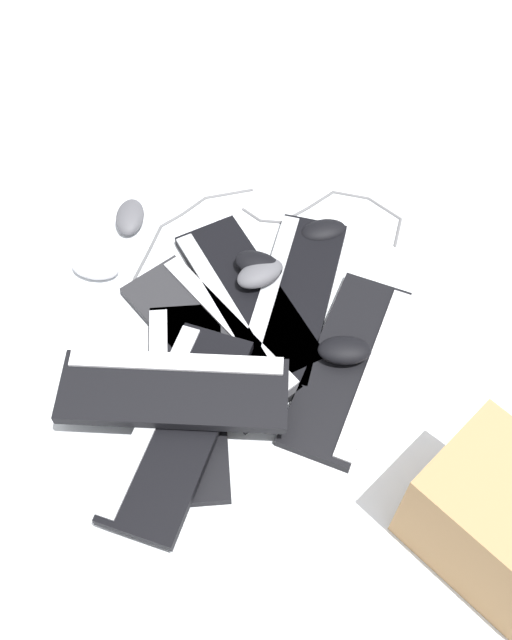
% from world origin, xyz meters
% --- Properties ---
extents(ground_plane, '(3.20, 3.20, 0.00)m').
position_xyz_m(ground_plane, '(0.00, 0.00, 0.00)').
color(ground_plane, silver).
extents(keyboard_0, '(0.46, 0.33, 0.03)m').
position_xyz_m(keyboard_0, '(0.14, -0.14, 0.01)').
color(keyboard_0, black).
rests_on(keyboard_0, ground).
extents(keyboard_1, '(0.44, 0.15, 0.03)m').
position_xyz_m(keyboard_1, '(-0.06, 0.14, 0.01)').
color(keyboard_1, black).
rests_on(keyboard_1, ground).
extents(keyboard_2, '(0.46, 0.21, 0.03)m').
position_xyz_m(keyboard_2, '(-0.18, -0.03, 0.01)').
color(keyboard_2, black).
rests_on(keyboard_2, ground).
extents(keyboard_3, '(0.40, 0.43, 0.03)m').
position_xyz_m(keyboard_3, '(-0.13, -0.13, 0.01)').
color(keyboard_3, black).
rests_on(keyboard_3, ground).
extents(keyboard_4, '(0.34, 0.46, 0.03)m').
position_xyz_m(keyboard_4, '(-0.01, -0.16, 0.01)').
color(keyboard_4, '#232326').
rests_on(keyboard_4, ground).
extents(keyboard_5, '(0.45, 0.18, 0.03)m').
position_xyz_m(keyboard_5, '(0.22, -0.12, 0.04)').
color(keyboard_5, black).
rests_on(keyboard_5, keyboard_0).
extents(keyboard_6, '(0.29, 0.46, 0.03)m').
position_xyz_m(keyboard_6, '(0.16, -0.16, 0.07)').
color(keyboard_6, black).
rests_on(keyboard_6, keyboard_5).
extents(mouse_0, '(0.12, 0.13, 0.04)m').
position_xyz_m(mouse_0, '(-0.37, -0.03, 0.02)').
color(mouse_0, black).
rests_on(mouse_0, ground).
extents(mouse_1, '(0.07, 0.11, 0.04)m').
position_xyz_m(mouse_1, '(-0.20, -0.13, 0.05)').
color(mouse_1, black).
rests_on(mouse_1, keyboard_3).
extents(mouse_2, '(0.13, 0.10, 0.04)m').
position_xyz_m(mouse_2, '(-0.24, -0.47, 0.02)').
color(mouse_2, '#4C4C51').
rests_on(mouse_2, ground).
extents(mouse_3, '(0.10, 0.13, 0.04)m').
position_xyz_m(mouse_3, '(-0.06, 0.12, 0.05)').
color(mouse_3, black).
rests_on(mouse_3, keyboard_1).
extents(mouse_4, '(0.13, 0.12, 0.04)m').
position_xyz_m(mouse_4, '(-0.18, -0.11, 0.05)').
color(mouse_4, '#4C4C51').
rests_on(mouse_4, keyboard_3).
extents(mouse_5, '(0.08, 0.12, 0.04)m').
position_xyz_m(mouse_5, '(-0.08, -0.47, 0.02)').
color(mouse_5, '#B7B7BC').
rests_on(mouse_5, ground).
extents(cable_0, '(0.18, 0.38, 0.01)m').
position_xyz_m(cable_0, '(-0.46, -0.03, 0.00)').
color(cable_0, '#59595B').
rests_on(cable_0, ground).
extents(cable_1, '(0.41, 0.16, 0.01)m').
position_xyz_m(cable_1, '(-0.26, -0.36, 0.00)').
color(cable_1, '#59595B').
rests_on(cable_1, ground).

